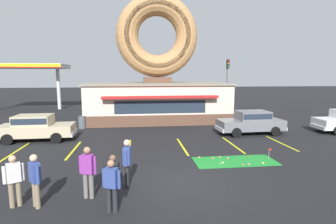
% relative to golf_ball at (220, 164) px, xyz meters
% --- Properties ---
extents(ground_plane, '(160.00, 160.00, 0.00)m').
position_rel_golf_ball_xyz_m(ground_plane, '(-2.00, -1.70, -0.05)').
color(ground_plane, black).
extents(donut_shop_building, '(12.30, 6.75, 10.96)m').
position_rel_golf_ball_xyz_m(donut_shop_building, '(-1.83, 12.24, 3.69)').
color(donut_shop_building, brown).
rests_on(donut_shop_building, ground).
extents(putting_mat, '(3.84, 1.58, 0.03)m').
position_rel_golf_ball_xyz_m(putting_mat, '(0.85, 0.38, -0.04)').
color(putting_mat, '#1E842D').
rests_on(putting_mat, ground).
extents(mini_donut_near_left, '(0.13, 0.13, 0.04)m').
position_rel_golf_ball_xyz_m(mini_donut_near_left, '(1.28, -0.19, -0.00)').
color(mini_donut_near_left, '#D8667F').
rests_on(mini_donut_near_left, putting_mat).
extents(mini_donut_near_right, '(0.13, 0.13, 0.04)m').
position_rel_golf_ball_xyz_m(mini_donut_near_right, '(0.32, 1.01, -0.00)').
color(mini_donut_near_right, '#D17F47').
rests_on(mini_donut_near_right, putting_mat).
extents(mini_donut_mid_left, '(0.13, 0.13, 0.04)m').
position_rel_golf_ball_xyz_m(mini_donut_mid_left, '(2.01, -0.10, -0.00)').
color(mini_donut_mid_left, '#E5C666').
rests_on(mini_donut_mid_left, putting_mat).
extents(mini_donut_mid_centre, '(0.13, 0.13, 0.04)m').
position_rel_golf_ball_xyz_m(mini_donut_mid_centre, '(1.75, 0.85, -0.00)').
color(mini_donut_mid_centre, brown).
rests_on(mini_donut_mid_centre, putting_mat).
extents(mini_donut_mid_right, '(0.13, 0.13, 0.04)m').
position_rel_golf_ball_xyz_m(mini_donut_mid_right, '(0.63, 0.75, -0.00)').
color(mini_donut_mid_right, '#D8667F').
rests_on(mini_donut_mid_right, putting_mat).
extents(mini_donut_far_left, '(0.13, 0.13, 0.04)m').
position_rel_golf_ball_xyz_m(mini_donut_far_left, '(-0.07, 0.85, -0.00)').
color(mini_donut_far_left, '#D17F47').
rests_on(mini_donut_far_left, putting_mat).
extents(mini_donut_far_centre, '(0.13, 0.13, 0.04)m').
position_rel_golf_ball_xyz_m(mini_donut_far_centre, '(0.99, -0.24, -0.00)').
color(mini_donut_far_centre, '#A5724C').
rests_on(mini_donut_far_centre, putting_mat).
extents(mini_donut_far_right, '(0.13, 0.13, 0.04)m').
position_rel_golf_ball_xyz_m(mini_donut_far_right, '(-0.71, 1.07, -0.00)').
color(mini_donut_far_right, '#D17F47').
rests_on(mini_donut_far_right, putting_mat).
extents(mini_donut_extra, '(0.13, 0.13, 0.04)m').
position_rel_golf_ball_xyz_m(mini_donut_extra, '(0.18, 0.17, -0.00)').
color(mini_donut_extra, '#E5C666').
rests_on(mini_donut_extra, putting_mat).
extents(golf_ball, '(0.04, 0.04, 0.04)m').
position_rel_golf_ball_xyz_m(golf_ball, '(0.00, 0.00, 0.00)').
color(golf_ball, white).
rests_on(golf_ball, putting_mat).
extents(putting_flag_pin, '(0.13, 0.01, 0.55)m').
position_rel_golf_ball_xyz_m(putting_flag_pin, '(2.56, 0.36, 0.39)').
color(putting_flag_pin, silver).
rests_on(putting_flag_pin, putting_mat).
extents(car_champagne, '(4.59, 2.05, 1.60)m').
position_rel_golf_ball_xyz_m(car_champagne, '(-9.94, 5.75, 0.82)').
color(car_champagne, '#BCAD89').
rests_on(car_champagne, ground).
extents(car_grey, '(4.61, 2.08, 1.60)m').
position_rel_golf_ball_xyz_m(car_grey, '(4.12, 5.90, 0.82)').
color(car_grey, slate).
rests_on(car_grey, ground).
extents(pedestrian_blue_sweater_man, '(0.54, 0.39, 1.64)m').
position_rel_golf_ball_xyz_m(pedestrian_blue_sweater_man, '(-7.48, -2.89, 0.85)').
color(pedestrian_blue_sweater_man, '#7F7056').
rests_on(pedestrian_blue_sweater_man, ground).
extents(pedestrian_hooded_kid, '(0.30, 0.59, 1.76)m').
position_rel_golf_ball_xyz_m(pedestrian_hooded_kid, '(-4.08, -1.85, 0.93)').
color(pedestrian_hooded_kid, '#232328').
rests_on(pedestrian_hooded_kid, ground).
extents(pedestrian_leather_jacket_man, '(0.43, 0.48, 1.68)m').
position_rel_golf_ball_xyz_m(pedestrian_leather_jacket_man, '(-6.82, -3.02, 0.88)').
color(pedestrian_leather_jacket_man, '#7F7056').
rests_on(pedestrian_leather_jacket_man, ground).
extents(pedestrian_clipboard_woman, '(0.55, 0.37, 1.62)m').
position_rel_golf_ball_xyz_m(pedestrian_clipboard_woman, '(-4.48, -3.63, 0.84)').
color(pedestrian_clipboard_woman, '#232328').
rests_on(pedestrian_clipboard_woman, ground).
extents(pedestrian_beanie_man, '(0.58, 0.33, 1.74)m').
position_rel_golf_ball_xyz_m(pedestrian_beanie_man, '(-5.33, -2.59, 0.92)').
color(pedestrian_beanie_man, slate).
rests_on(pedestrian_beanie_man, ground).
extents(pedestrian_crossing_woman, '(0.59, 0.31, 1.56)m').
position_rel_golf_ball_xyz_m(pedestrian_crossing_woman, '(-4.49, -2.95, 0.80)').
color(pedestrian_crossing_woman, '#232328').
rests_on(pedestrian_crossing_woman, ground).
extents(trash_bin, '(0.57, 0.57, 0.97)m').
position_rel_golf_ball_xyz_m(trash_bin, '(-7.87, 9.29, 0.45)').
color(trash_bin, '#51565B').
rests_on(trash_bin, ground).
extents(traffic_light_pole, '(0.28, 0.47, 5.80)m').
position_rel_golf_ball_xyz_m(traffic_light_pole, '(6.14, 16.64, 3.66)').
color(traffic_light_pole, '#595B60').
rests_on(traffic_light_pole, ground).
extents(gas_station_canopy, '(9.00, 4.46, 5.30)m').
position_rel_golf_ball_xyz_m(gas_station_canopy, '(-16.36, 21.38, 4.81)').
color(gas_station_canopy, silver).
rests_on(gas_station_canopy, ground).
extents(parking_stripe_far_left, '(0.12, 3.60, 0.01)m').
position_rel_golf_ball_xyz_m(parking_stripe_far_left, '(-10.15, 3.30, -0.05)').
color(parking_stripe_far_left, yellow).
rests_on(parking_stripe_far_left, ground).
extents(parking_stripe_left, '(0.12, 3.60, 0.01)m').
position_rel_golf_ball_xyz_m(parking_stripe_left, '(-7.15, 3.30, -0.05)').
color(parking_stripe_left, yellow).
rests_on(parking_stripe_left, ground).
extents(parking_stripe_mid_left, '(0.12, 3.60, 0.01)m').
position_rel_golf_ball_xyz_m(parking_stripe_mid_left, '(-4.15, 3.30, -0.05)').
color(parking_stripe_mid_left, yellow).
rests_on(parking_stripe_mid_left, ground).
extents(parking_stripe_centre, '(0.12, 3.60, 0.01)m').
position_rel_golf_ball_xyz_m(parking_stripe_centre, '(-1.15, 3.30, -0.05)').
color(parking_stripe_centre, yellow).
rests_on(parking_stripe_centre, ground).
extents(parking_stripe_mid_right, '(0.12, 3.60, 0.01)m').
position_rel_golf_ball_xyz_m(parking_stripe_mid_right, '(1.85, 3.30, -0.05)').
color(parking_stripe_mid_right, yellow).
rests_on(parking_stripe_mid_right, ground).
extents(parking_stripe_right, '(0.12, 3.60, 0.01)m').
position_rel_golf_ball_xyz_m(parking_stripe_right, '(4.85, 3.30, -0.05)').
color(parking_stripe_right, yellow).
rests_on(parking_stripe_right, ground).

